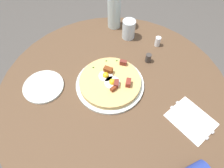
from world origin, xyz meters
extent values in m
plane|color=#4C4742|center=(0.00, 0.00, 0.00)|extent=(6.00, 6.00, 0.00)
cylinder|color=brown|center=(0.00, 0.00, 0.70)|extent=(1.04, 1.04, 0.03)
cylinder|color=#333338|center=(0.00, 0.00, 0.34)|extent=(0.12, 0.12, 0.69)
cylinder|color=#333338|center=(0.00, 0.00, 0.01)|extent=(0.47, 0.47, 0.02)
cylinder|color=silver|center=(0.03, -0.01, 0.72)|extent=(0.31, 0.31, 0.01)
cylinder|color=tan|center=(0.03, -0.01, 0.74)|extent=(0.27, 0.27, 0.02)
cylinder|color=white|center=(0.01, 0.00, 0.76)|extent=(0.07, 0.07, 0.01)
sphere|color=yellow|center=(0.01, 0.00, 0.76)|extent=(0.03, 0.03, 0.03)
cylinder|color=white|center=(0.05, -0.01, 0.76)|extent=(0.06, 0.06, 0.01)
sphere|color=yellow|center=(0.05, -0.01, 0.76)|extent=(0.03, 0.03, 0.03)
cube|color=maroon|center=(-0.01, 0.03, 0.76)|extent=(0.02, 0.03, 0.02)
cube|color=maroon|center=(-0.01, 0.00, 0.76)|extent=(0.03, 0.04, 0.02)
cube|color=maroon|center=(-0.05, -0.03, 0.76)|extent=(0.03, 0.04, 0.03)
cube|color=brown|center=(0.06, -0.04, 0.77)|extent=(0.04, 0.03, 0.03)
cube|color=maroon|center=(0.03, -0.12, 0.76)|extent=(0.04, 0.03, 0.02)
cube|color=#387F2D|center=(0.10, -0.09, 0.76)|extent=(0.01, 0.01, 0.00)
cube|color=#387F2D|center=(0.13, -0.02, 0.76)|extent=(0.00, 0.01, 0.00)
cube|color=#387F2D|center=(0.06, -0.12, 0.76)|extent=(0.01, 0.00, 0.00)
cube|color=#387F2D|center=(-0.01, 0.01, 0.76)|extent=(0.01, 0.00, 0.00)
cube|color=#387F2D|center=(0.05, -0.03, 0.76)|extent=(0.01, 0.00, 0.00)
cylinder|color=silver|center=(0.27, 0.17, 0.72)|extent=(0.18, 0.18, 0.01)
cube|color=white|center=(-0.34, -0.04, 0.72)|extent=(0.20, 0.18, 0.00)
cube|color=silver|center=(-0.34, -0.02, 0.72)|extent=(0.18, 0.06, 0.00)
cube|color=silver|center=(-0.35, -0.06, 0.72)|extent=(0.18, 0.06, 0.00)
cylinder|color=silver|center=(0.12, -0.33, 0.77)|extent=(0.07, 0.07, 0.10)
cylinder|color=silver|center=(0.24, -0.37, 0.85)|extent=(0.07, 0.07, 0.26)
cylinder|color=white|center=(-0.04, -0.36, 0.74)|extent=(0.03, 0.03, 0.05)
cylinder|color=#3F3833|center=(-0.05, -0.23, 0.74)|extent=(0.03, 0.03, 0.05)
camera|label=1|loc=(-0.27, 0.42, 1.45)|focal=31.77mm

